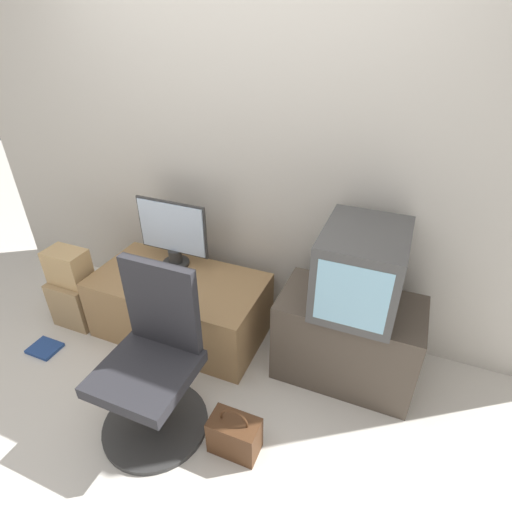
# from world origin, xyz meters

# --- Properties ---
(ground_plane) EXTENTS (12.00, 12.00, 0.00)m
(ground_plane) POSITION_xyz_m (0.00, 0.00, 0.00)
(ground_plane) COLOR beige
(wall_back) EXTENTS (4.40, 0.05, 2.60)m
(wall_back) POSITION_xyz_m (0.00, 1.32, 1.30)
(wall_back) COLOR beige
(wall_back) RESTS_ON ground_plane
(desk) EXTENTS (1.17, 0.63, 0.45)m
(desk) POSITION_xyz_m (-0.30, 0.87, 0.23)
(desk) COLOR #937047
(desk) RESTS_ON ground_plane
(side_stand) EXTENTS (0.84, 0.47, 0.57)m
(side_stand) POSITION_xyz_m (0.86, 0.93, 0.28)
(side_stand) COLOR #4C4238
(side_stand) RESTS_ON ground_plane
(main_monitor) EXTENTS (0.53, 0.19, 0.49)m
(main_monitor) POSITION_xyz_m (-0.41, 1.04, 0.70)
(main_monitor) COLOR #2D2D2D
(main_monitor) RESTS_ON desk
(keyboard) EXTENTS (0.33, 0.12, 0.01)m
(keyboard) POSITION_xyz_m (-0.39, 0.75, 0.46)
(keyboard) COLOR silver
(keyboard) RESTS_ON desk
(mouse) EXTENTS (0.06, 0.04, 0.03)m
(mouse) POSITION_xyz_m (-0.17, 0.73, 0.47)
(mouse) COLOR black
(mouse) RESTS_ON desk
(crt_tv) EXTENTS (0.44, 0.56, 0.47)m
(crt_tv) POSITION_xyz_m (0.88, 0.93, 0.80)
(crt_tv) COLOR #474747
(crt_tv) RESTS_ON side_stand
(office_chair) EXTENTS (0.59, 0.59, 0.97)m
(office_chair) POSITION_xyz_m (-0.02, 0.18, 0.39)
(office_chair) COLOR #333333
(office_chair) RESTS_ON ground_plane
(cardboard_box_lower) EXTENTS (0.31, 0.27, 0.35)m
(cardboard_box_lower) POSITION_xyz_m (-1.07, 0.69, 0.18)
(cardboard_box_lower) COLOR #A3845B
(cardboard_box_lower) RESTS_ON ground_plane
(cardboard_box_upper) EXTENTS (0.28, 0.18, 0.25)m
(cardboard_box_upper) POSITION_xyz_m (-1.07, 0.69, 0.48)
(cardboard_box_upper) COLOR tan
(cardboard_box_upper) RESTS_ON cardboard_box_lower
(handbag) EXTENTS (0.26, 0.15, 0.31)m
(handbag) POSITION_xyz_m (0.45, 0.17, 0.11)
(handbag) COLOR #4C2D19
(handbag) RESTS_ON ground_plane
(book) EXTENTS (0.20, 0.17, 0.02)m
(book) POSITION_xyz_m (-1.08, 0.33, 0.01)
(book) COLOR navy
(book) RESTS_ON ground_plane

